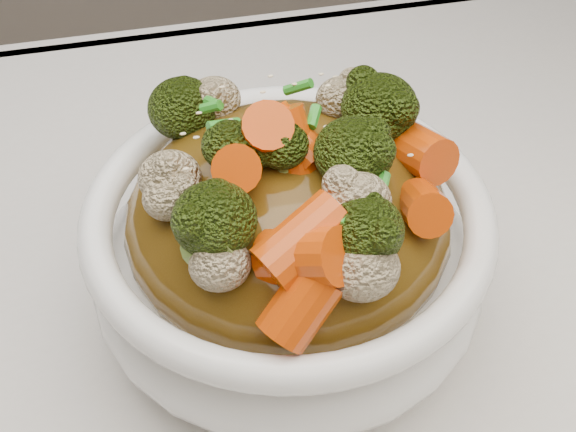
{
  "coord_description": "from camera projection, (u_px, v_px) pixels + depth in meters",
  "views": [
    {
      "loc": [
        -0.13,
        -0.25,
        1.15
      ],
      "look_at": [
        -0.06,
        0.06,
        0.83
      ],
      "focal_mm": 50.0,
      "sensor_mm": 36.0,
      "label": 1
    }
  ],
  "objects": [
    {
      "name": "bowl",
      "position": [
        288.0,
        258.0,
        0.48
      ],
      "size": [
        0.3,
        0.3,
        0.09
      ],
      "primitive_type": null,
      "rotation": [
        0.0,
        0.0,
        -0.4
      ],
      "color": "white",
      "rests_on": "tablecloth"
    },
    {
      "name": "sesame_seeds",
      "position": [
        288.0,
        125.0,
        0.41
      ],
      "size": [
        0.22,
        0.22,
        0.01
      ],
      "primitive_type": null,
      "rotation": [
        0.0,
        0.0,
        -0.4
      ],
      "color": "beige",
      "rests_on": "sauce_base"
    },
    {
      "name": "sauce_base",
      "position": [
        288.0,
        220.0,
        0.45
      ],
      "size": [
        0.24,
        0.24,
        0.1
      ],
      "primitive_type": "ellipsoid",
      "rotation": [
        0.0,
        0.0,
        -0.4
      ],
      "color": "#51360D",
      "rests_on": "bowl"
    },
    {
      "name": "carrots",
      "position": [
        288.0,
        127.0,
        0.41
      ],
      "size": [
        0.24,
        0.24,
        0.05
      ],
      "primitive_type": null,
      "rotation": [
        0.0,
        0.0,
        -0.4
      ],
      "color": "#D14406",
      "rests_on": "sauce_base"
    },
    {
      "name": "scallions",
      "position": [
        288.0,
        125.0,
        0.41
      ],
      "size": [
        0.18,
        0.18,
        0.02
      ],
      "primitive_type": null,
      "rotation": [
        0.0,
        0.0,
        -0.4
      ],
      "color": "#288E20",
      "rests_on": "sauce_base"
    },
    {
      "name": "cauliflower",
      "position": [
        288.0,
        132.0,
        0.41
      ],
      "size": [
        0.24,
        0.24,
        0.04
      ],
      "primitive_type": null,
      "rotation": [
        0.0,
        0.0,
        -0.4
      ],
      "color": "tan",
      "rests_on": "sauce_base"
    },
    {
      "name": "broccoli",
      "position": [
        288.0,
        129.0,
        0.41
      ],
      "size": [
        0.24,
        0.24,
        0.05
      ],
      "primitive_type": null,
      "rotation": [
        0.0,
        0.0,
        -0.4
      ],
      "color": "black",
      "rests_on": "sauce_base"
    },
    {
      "name": "tablecloth",
      "position": [
        404.0,
        385.0,
        0.49
      ],
      "size": [
        1.2,
        0.8,
        0.04
      ],
      "primitive_type": "cube",
      "color": "silver",
      "rests_on": "dining_table"
    }
  ]
}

